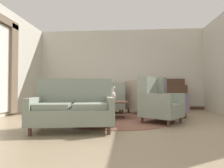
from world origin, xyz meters
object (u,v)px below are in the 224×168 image
at_px(side_table, 145,101).
at_px(porcelain_vase, 113,95).
at_px(settee, 73,109).
at_px(armchair_foreground_right, 141,99).
at_px(coffee_table, 111,104).
at_px(sideboard, 174,96).
at_px(armchair_far_left, 74,99).
at_px(armchair_near_sideboard, 111,100).
at_px(armchair_back_corner, 158,103).
at_px(armchair_near_window, 164,101).

bearing_deg(side_table, porcelain_vase, -132.03).
bearing_deg(settee, armchair_foreground_right, 52.07).
distance_m(coffee_table, sideboard, 3.08).
relative_size(coffee_table, armchair_far_left, 0.87).
height_order(coffee_table, armchair_foreground_right, armchair_foreground_right).
height_order(coffee_table, armchair_far_left, armchair_far_left).
bearing_deg(settee, sideboard, 44.74).
bearing_deg(porcelain_vase, armchair_near_sideboard, 97.34).
relative_size(coffee_table, armchair_back_corner, 0.88).
relative_size(armchair_near_sideboard, armchair_near_window, 0.90).
distance_m(coffee_table, armchair_near_window, 1.47).
height_order(armchair_far_left, sideboard, sideboard).
xyz_separation_m(armchair_back_corner, sideboard, (1.02, 2.80, 0.07)).
xyz_separation_m(side_table, sideboard, (1.16, 1.13, 0.12)).
xyz_separation_m(porcelain_vase, sideboard, (2.11, 2.18, -0.09)).
distance_m(settee, armchair_foreground_right, 3.02).
relative_size(coffee_table, settee, 0.60).
bearing_deg(porcelain_vase, side_table, 47.97).
bearing_deg(coffee_table, armchair_near_sideboard, 94.60).
height_order(porcelain_vase, settee, settee).
distance_m(coffee_table, armchair_foreground_right, 1.40).
bearing_deg(armchair_near_window, armchair_near_sideboard, 45.96).
xyz_separation_m(coffee_table, armchair_near_sideboard, (-0.09, 1.10, 0.04)).
height_order(armchair_back_corner, armchair_far_left, armchair_far_left).
bearing_deg(armchair_near_sideboard, side_table, 169.35).
height_order(armchair_near_sideboard, sideboard, sideboard).
bearing_deg(coffee_table, settee, -110.50).
distance_m(porcelain_vase, armchair_far_left, 1.51).
distance_m(settee, armchair_far_left, 2.45).
height_order(armchair_back_corner, sideboard, sideboard).
xyz_separation_m(coffee_table, side_table, (1.00, 1.06, 0.02)).
bearing_deg(coffee_table, porcelain_vase, 9.80).
relative_size(settee, armchair_back_corner, 1.46).
bearing_deg(side_table, armchair_foreground_right, 162.69).
xyz_separation_m(coffee_table, porcelain_vase, (0.05, 0.01, 0.23)).
relative_size(armchair_near_sideboard, armchair_far_left, 0.87).
bearing_deg(settee, armchair_near_sideboard, 70.42).
bearing_deg(armchair_foreground_right, settee, 109.60).
bearing_deg(armchair_far_left, armchair_near_window, 105.53).
height_order(coffee_table, armchair_near_sideboard, armchair_near_sideboard).
xyz_separation_m(porcelain_vase, armchair_near_sideboard, (-0.14, 1.09, -0.19)).
bearing_deg(porcelain_vase, armchair_near_window, 11.99).
height_order(coffee_table, armchair_near_window, armchair_near_window).
bearing_deg(porcelain_vase, coffee_table, -170.20).
distance_m(armchair_foreground_right, side_table, 0.13).
xyz_separation_m(porcelain_vase, armchair_far_left, (-1.26, 0.81, -0.16)).
xyz_separation_m(porcelain_vase, armchair_near_window, (1.39, 0.29, -0.17)).
bearing_deg(armchair_near_window, coffee_table, 85.27).
distance_m(armchair_near_sideboard, armchair_back_corner, 2.10).
relative_size(armchair_foreground_right, armchair_far_left, 1.04).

